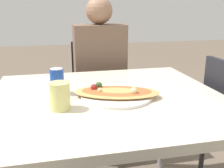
{
  "coord_description": "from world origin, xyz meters",
  "views": [
    {
      "loc": [
        -0.24,
        -1.14,
        1.15
      ],
      "look_at": [
        0.02,
        -0.01,
        0.8
      ],
      "focal_mm": 42.0,
      "sensor_mm": 36.0,
      "label": 1
    }
  ],
  "objects_px": {
    "dining_table": "(108,110)",
    "drink_glass": "(60,96)",
    "soda_can": "(57,81)",
    "pizza_main": "(116,93)",
    "chair_far_seated": "(98,90)",
    "person_seated": "(100,68)"
  },
  "relations": [
    {
      "from": "dining_table",
      "to": "drink_glass",
      "type": "height_order",
      "value": "drink_glass"
    },
    {
      "from": "soda_can",
      "to": "drink_glass",
      "type": "relative_size",
      "value": 1.09
    },
    {
      "from": "pizza_main",
      "to": "drink_glass",
      "type": "distance_m",
      "value": 0.28
    },
    {
      "from": "pizza_main",
      "to": "drink_glass",
      "type": "bearing_deg",
      "value": -159.84
    },
    {
      "from": "chair_far_seated",
      "to": "drink_glass",
      "type": "bearing_deg",
      "value": 71.57
    },
    {
      "from": "soda_can",
      "to": "person_seated",
      "type": "bearing_deg",
      "value": 62.83
    },
    {
      "from": "dining_table",
      "to": "chair_far_seated",
      "type": "distance_m",
      "value": 0.84
    },
    {
      "from": "drink_glass",
      "to": "dining_table",
      "type": "bearing_deg",
      "value": 27.56
    },
    {
      "from": "person_seated",
      "to": "drink_glass",
      "type": "bearing_deg",
      "value": 69.29
    },
    {
      "from": "chair_far_seated",
      "to": "person_seated",
      "type": "xyz_separation_m",
      "value": [
        -0.0,
        -0.11,
        0.2
      ]
    },
    {
      "from": "person_seated",
      "to": "soda_can",
      "type": "bearing_deg",
      "value": 62.83
    },
    {
      "from": "pizza_main",
      "to": "drink_glass",
      "type": "relative_size",
      "value": 3.81
    },
    {
      "from": "person_seated",
      "to": "drink_glass",
      "type": "height_order",
      "value": "person_seated"
    },
    {
      "from": "pizza_main",
      "to": "soda_can",
      "type": "height_order",
      "value": "soda_can"
    },
    {
      "from": "pizza_main",
      "to": "drink_glass",
      "type": "xyz_separation_m",
      "value": [
        -0.26,
        -0.1,
        0.04
      ]
    },
    {
      "from": "dining_table",
      "to": "drink_glass",
      "type": "relative_size",
      "value": 9.55
    },
    {
      "from": "dining_table",
      "to": "chair_far_seated",
      "type": "relative_size",
      "value": 1.24
    },
    {
      "from": "chair_far_seated",
      "to": "person_seated",
      "type": "height_order",
      "value": "person_seated"
    },
    {
      "from": "dining_table",
      "to": "chair_far_seated",
      "type": "xyz_separation_m",
      "value": [
        0.09,
        0.82,
        -0.17
      ]
    },
    {
      "from": "person_seated",
      "to": "chair_far_seated",
      "type": "bearing_deg",
      "value": -90.0
    },
    {
      "from": "person_seated",
      "to": "soda_can",
      "type": "xyz_separation_m",
      "value": [
        -0.32,
        -0.62,
        0.1
      ]
    },
    {
      "from": "dining_table",
      "to": "soda_can",
      "type": "height_order",
      "value": "soda_can"
    }
  ]
}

